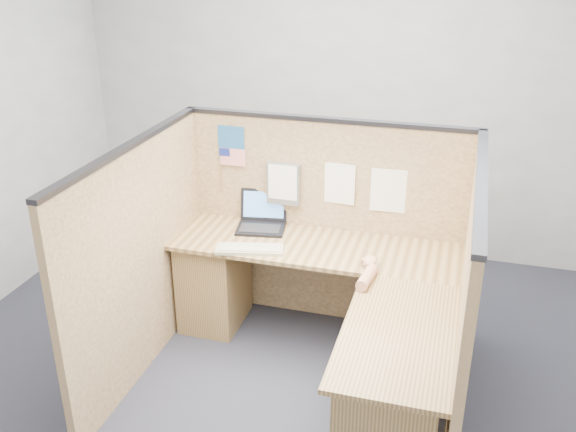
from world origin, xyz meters
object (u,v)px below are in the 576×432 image
(l_desk, at_px, (327,323))
(keyboard, at_px, (249,249))
(laptop, at_px, (264,218))
(mouse, at_px, (370,264))

(l_desk, height_order, keyboard, keyboard)
(l_desk, xyz_separation_m, keyboard, (-0.58, 0.19, 0.35))
(laptop, bearing_deg, keyboard, -95.18)
(keyboard, xyz_separation_m, mouse, (0.80, 0.00, 0.01))
(l_desk, bearing_deg, keyboard, 161.92)
(laptop, xyz_separation_m, keyboard, (0.03, -0.40, -0.05))
(mouse, bearing_deg, keyboard, 180.00)
(l_desk, distance_m, keyboard, 0.71)
(laptop, height_order, keyboard, laptop)
(mouse, bearing_deg, l_desk, -139.57)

